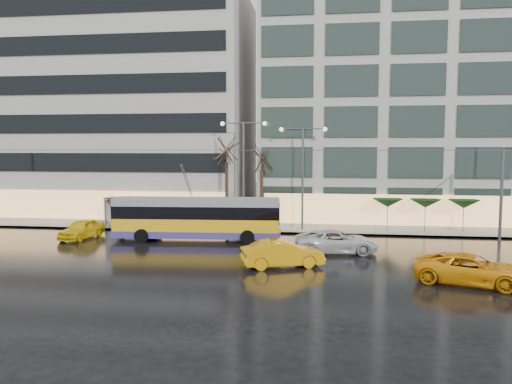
% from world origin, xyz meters
% --- Properties ---
extents(ground, '(140.00, 140.00, 0.00)m').
position_xyz_m(ground, '(0.00, 0.00, 0.00)').
color(ground, black).
rests_on(ground, ground).
extents(sidewalk, '(80.00, 10.00, 0.15)m').
position_xyz_m(sidewalk, '(2.00, 14.00, 0.07)').
color(sidewalk, gray).
rests_on(sidewalk, ground).
extents(kerb, '(80.00, 0.10, 0.15)m').
position_xyz_m(kerb, '(2.00, 9.05, 0.07)').
color(kerb, slate).
rests_on(kerb, ground).
extents(building_left, '(34.00, 14.00, 22.00)m').
position_xyz_m(building_left, '(-16.00, 19.00, 11.15)').
color(building_left, '#BAB8B2').
rests_on(building_left, sidewalk).
extents(building_right, '(32.00, 14.00, 25.00)m').
position_xyz_m(building_right, '(19.00, 19.00, 12.65)').
color(building_right, '#BAB8B2').
rests_on(building_right, sidewalk).
extents(trolleybus, '(12.61, 5.10, 5.78)m').
position_xyz_m(trolleybus, '(-0.67, 5.41, 1.57)').
color(trolleybus, yellow).
rests_on(trolleybus, ground).
extents(catenary, '(42.24, 5.12, 7.00)m').
position_xyz_m(catenary, '(1.00, 7.94, 4.25)').
color(catenary, '#595B60').
rests_on(catenary, ground).
extents(bus_shelter, '(4.20, 1.60, 2.51)m').
position_xyz_m(bus_shelter, '(-8.38, 10.69, 1.96)').
color(bus_shelter, '#595B60').
rests_on(bus_shelter, sidewalk).
extents(street_lamp_near, '(3.96, 0.36, 9.03)m').
position_xyz_m(street_lamp_near, '(2.00, 10.80, 5.99)').
color(street_lamp_near, '#595B60').
rests_on(street_lamp_near, sidewalk).
extents(street_lamp_far, '(3.96, 0.36, 8.53)m').
position_xyz_m(street_lamp_far, '(7.00, 10.80, 5.71)').
color(street_lamp_far, '#595B60').
rests_on(street_lamp_far, sidewalk).
extents(tree_a, '(3.20, 3.20, 8.40)m').
position_xyz_m(tree_a, '(0.50, 11.00, 7.09)').
color(tree_a, black).
rests_on(tree_a, sidewalk).
extents(tree_b, '(3.20, 3.20, 7.70)m').
position_xyz_m(tree_b, '(3.50, 11.20, 6.40)').
color(tree_b, black).
rests_on(tree_b, sidewalk).
extents(parasol_a, '(2.50, 2.50, 2.65)m').
position_xyz_m(parasol_a, '(14.00, 11.00, 2.45)').
color(parasol_a, '#595B60').
rests_on(parasol_a, sidewalk).
extents(parasol_b, '(2.50, 2.50, 2.65)m').
position_xyz_m(parasol_b, '(17.00, 11.00, 2.45)').
color(parasol_b, '#595B60').
rests_on(parasol_b, sidewalk).
extents(parasol_c, '(2.50, 2.50, 2.65)m').
position_xyz_m(parasol_c, '(20.00, 11.00, 2.45)').
color(parasol_c, '#595B60').
rests_on(parasol_c, sidewalk).
extents(taxi_a, '(2.27, 4.56, 1.49)m').
position_xyz_m(taxi_a, '(-9.68, 4.89, 0.75)').
color(taxi_a, yellow).
rests_on(taxi_a, ground).
extents(taxi_b, '(5.12, 3.20, 1.59)m').
position_xyz_m(taxi_b, '(6.40, -2.13, 0.80)').
color(taxi_b, '#F2A30C').
rests_on(taxi_b, ground).
extents(taxi_c, '(6.09, 4.18, 1.55)m').
position_xyz_m(taxi_c, '(16.31, -4.55, 0.77)').
color(taxi_c, '#FFA70D').
rests_on(taxi_c, ground).
extents(sedan_silver, '(5.73, 3.09, 1.53)m').
position_xyz_m(sedan_silver, '(9.64, 2.23, 0.76)').
color(sedan_silver, silver).
rests_on(sedan_silver, ground).
extents(pedestrian_a, '(1.08, 1.10, 2.19)m').
position_xyz_m(pedestrian_a, '(-5.17, 9.63, 1.56)').
color(pedestrian_a, black).
rests_on(pedestrian_a, sidewalk).
extents(pedestrian_b, '(0.85, 0.71, 1.55)m').
position_xyz_m(pedestrian_b, '(-6.54, 10.54, 0.93)').
color(pedestrian_b, black).
rests_on(pedestrian_b, sidewalk).
extents(pedestrian_c, '(1.13, 1.12, 2.11)m').
position_xyz_m(pedestrian_c, '(-8.62, 10.24, 1.27)').
color(pedestrian_c, black).
rests_on(pedestrian_c, sidewalk).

